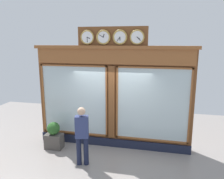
{
  "coord_description": "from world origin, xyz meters",
  "views": [
    {
      "loc": [
        -1.53,
        6.79,
        3.45
      ],
      "look_at": [
        0.0,
        0.0,
        1.94
      ],
      "focal_mm": 36.14,
      "sensor_mm": 36.0,
      "label": 1
    }
  ],
  "objects": [
    {
      "name": "shop_facade",
      "position": [
        -0.0,
        -0.12,
        1.69
      ],
      "size": [
        5.12,
        0.42,
        3.87
      ],
      "color": "brown",
      "rests_on": "ground_plane"
    },
    {
      "name": "pedestrian",
      "position": [
        0.56,
        1.29,
        0.93
      ],
      "size": [
        0.4,
        0.3,
        1.69
      ],
      "color": "#191E38",
      "rests_on": "ground_plane"
    },
    {
      "name": "planter_box",
      "position": [
        1.81,
        0.55,
        0.24
      ],
      "size": [
        0.56,
        0.36,
        0.48
      ],
      "primitive_type": "cube",
      "color": "#4C4742",
      "rests_on": "ground_plane"
    },
    {
      "name": "planter_shrub",
      "position": [
        1.81,
        0.55,
        0.69
      ],
      "size": [
        0.41,
        0.41,
        0.41
      ],
      "primitive_type": "sphere",
      "color": "#285623",
      "rests_on": "planter_box"
    }
  ]
}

